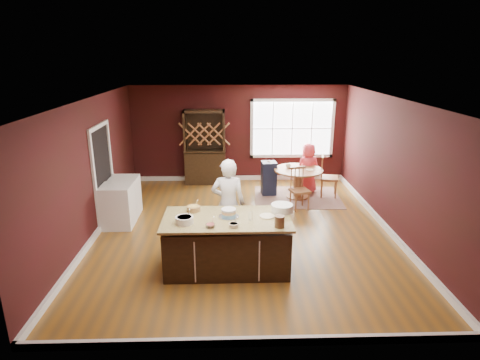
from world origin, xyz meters
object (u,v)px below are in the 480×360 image
Objects in this scene: dryer at (125,196)px; washer at (118,206)px; chair_east at (329,176)px; seated_woman at (308,168)px; dining_table at (298,177)px; kitchen_island at (227,244)px; chair_south at (300,189)px; toddler at (267,163)px; layer_cake at (229,213)px; high_chair at (269,177)px; chair_north at (303,169)px; hutch at (205,147)px; baker at (228,204)px.

washer is at bearing -90.00° from dryer.
dryer is at bearing 114.64° from chair_east.
dining_table is at bearing 38.85° from seated_woman.
washer is at bearing 141.96° from kitchen_island.
dining_table is 1.22× the size of chair_south.
washer is at bearing -157.92° from dining_table.
dining_table is at bearing -25.02° from toddler.
chair_east is at bearing 53.62° from kitchen_island.
kitchen_island is 4.44m from seated_woman.
chair_east is (2.57, 3.48, -0.45)m from layer_cake.
washer is (-3.38, -1.93, 0.00)m from high_chair.
seated_woman is at bearing 4.29° from toddler.
chair_north is 2.77m from hutch.
seated_woman is (2.08, 3.84, -0.33)m from layer_cake.
baker is 1.65× the size of chair_north.
chair_north is at bearing 61.93° from chair_south.
seated_woman is 4.89m from washer.
layer_cake is 3.39m from dryer.
chair_south is at bearing -41.95° from hutch.
chair_east is 0.53× the size of hutch.
chair_south is at bearing -125.39° from baker.
seated_woman reaches higher than kitchen_island.
chair_south is at bearing 46.37° from chair_north.
washer is (-4.37, -2.43, -0.07)m from chair_north.
layer_cake is at bearing -45.71° from dryer.
kitchen_island is at bearing -124.46° from layer_cake.
high_chair reaches higher than dining_table.
high_chair is at bearing -65.25° from toddler.
kitchen_island is at bearing 155.75° from chair_east.
hutch is at bearing -31.18° from seated_woman.
layer_cake reaches higher than chair_south.
dryer is at bearing -163.90° from high_chair.
dining_table is at bearing 62.76° from layer_cake.
baker is 1.59× the size of chair_east.
dining_table is 1.38× the size of dryer.
chair_north is at bearing 63.97° from kitchen_island.
washer reaches higher than dining_table.
chair_east reaches higher than dining_table.
washer is at bearing -17.53° from baker.
dryer reaches higher than dining_table.
layer_cake is at bearing 47.63° from seated_woman.
chair_south is 1.31m from seated_woman.
kitchen_island is 3.16m from chair_south.
dryer is (-3.34, -1.37, -0.37)m from toddler.
baker is (-1.76, -2.68, 0.33)m from dining_table.
layer_cake is 0.32× the size of chair_east.
dining_table is 0.87m from toddler.
chair_east is 0.61m from seated_woman.
baker is at bearing 88.06° from kitchen_island.
chair_north is 4.03× the size of toddler.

